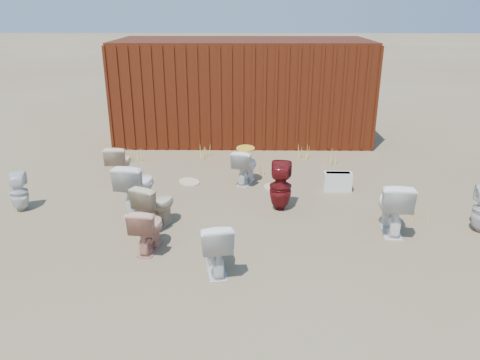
{
  "coord_description": "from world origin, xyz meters",
  "views": [
    {
      "loc": [
        0.1,
        -6.39,
        3.19
      ],
      "look_at": [
        0.0,
        0.6,
        0.55
      ],
      "focal_mm": 35.0,
      "sensor_mm": 36.0,
      "label": 1
    }
  ],
  "objects_px": {
    "toilet_front_e": "(393,206)",
    "toilet_back_yellowlid": "(245,166)",
    "toilet_front_pink": "(148,228)",
    "toilet_front_a": "(137,186)",
    "toilet_front_maroon": "(280,187)",
    "loose_tank": "(337,182)",
    "toilet_front_c": "(215,245)",
    "toilet_back_beige_right": "(156,205)",
    "toilet_back_beige_left": "(120,162)",
    "toilet_back_a": "(19,192)",
    "shipping_container": "(243,90)"
  },
  "relations": [
    {
      "from": "toilet_front_pink",
      "to": "toilet_front_c",
      "type": "height_order",
      "value": "toilet_front_c"
    },
    {
      "from": "toilet_front_maroon",
      "to": "toilet_back_a",
      "type": "xyz_separation_m",
      "value": [
        -4.26,
        -0.11,
        -0.08
      ]
    },
    {
      "from": "shipping_container",
      "to": "toilet_front_c",
      "type": "relative_size",
      "value": 8.38
    },
    {
      "from": "toilet_back_a",
      "to": "toilet_back_beige_right",
      "type": "xyz_separation_m",
      "value": [
        2.34,
        -0.56,
        0.03
      ]
    },
    {
      "from": "toilet_front_pink",
      "to": "toilet_front_a",
      "type": "bearing_deg",
      "value": -63.35
    },
    {
      "from": "toilet_front_pink",
      "to": "toilet_back_beige_left",
      "type": "distance_m",
      "value": 2.92
    },
    {
      "from": "toilet_front_c",
      "to": "toilet_back_beige_left",
      "type": "distance_m",
      "value": 3.83
    },
    {
      "from": "toilet_front_a",
      "to": "toilet_front_e",
      "type": "relative_size",
      "value": 1.03
    },
    {
      "from": "loose_tank",
      "to": "toilet_back_yellowlid",
      "type": "bearing_deg",
      "value": 168.22
    },
    {
      "from": "toilet_front_c",
      "to": "toilet_back_beige_left",
      "type": "relative_size",
      "value": 1.01
    },
    {
      "from": "toilet_front_c",
      "to": "toilet_front_e",
      "type": "distance_m",
      "value": 2.79
    },
    {
      "from": "toilet_back_a",
      "to": "toilet_back_yellowlid",
      "type": "bearing_deg",
      "value": -178.06
    },
    {
      "from": "toilet_front_e",
      "to": "toilet_front_maroon",
      "type": "bearing_deg",
      "value": -19.33
    },
    {
      "from": "toilet_front_pink",
      "to": "toilet_front_maroon",
      "type": "xyz_separation_m",
      "value": [
        1.9,
        1.39,
        0.07
      ]
    },
    {
      "from": "toilet_front_e",
      "to": "toilet_back_a",
      "type": "distance_m",
      "value": 5.9
    },
    {
      "from": "toilet_back_yellowlid",
      "to": "loose_tank",
      "type": "distance_m",
      "value": 1.72
    },
    {
      "from": "toilet_back_beige_left",
      "to": "toilet_back_beige_right",
      "type": "xyz_separation_m",
      "value": [
        1.05,
        -2.01,
        0.0
      ]
    },
    {
      "from": "toilet_front_maroon",
      "to": "toilet_back_beige_left",
      "type": "xyz_separation_m",
      "value": [
        -2.98,
        1.33,
        -0.05
      ]
    },
    {
      "from": "toilet_back_beige_right",
      "to": "toilet_back_yellowlid",
      "type": "height_order",
      "value": "toilet_back_beige_right"
    },
    {
      "from": "toilet_front_a",
      "to": "toilet_front_maroon",
      "type": "height_order",
      "value": "toilet_front_a"
    },
    {
      "from": "toilet_front_pink",
      "to": "toilet_front_c",
      "type": "bearing_deg",
      "value": 159.07
    },
    {
      "from": "toilet_front_pink",
      "to": "toilet_back_beige_right",
      "type": "distance_m",
      "value": 0.71
    },
    {
      "from": "toilet_front_e",
      "to": "toilet_back_yellowlid",
      "type": "distance_m",
      "value": 2.94
    },
    {
      "from": "toilet_back_beige_left",
      "to": "toilet_back_beige_right",
      "type": "height_order",
      "value": "toilet_back_beige_right"
    },
    {
      "from": "toilet_front_c",
      "to": "loose_tank",
      "type": "relative_size",
      "value": 1.43
    },
    {
      "from": "shipping_container",
      "to": "toilet_front_a",
      "type": "relative_size",
      "value": 7.15
    },
    {
      "from": "toilet_front_c",
      "to": "toilet_back_a",
      "type": "bearing_deg",
      "value": -39.58
    },
    {
      "from": "toilet_front_c",
      "to": "toilet_back_beige_right",
      "type": "bearing_deg",
      "value": -62.82
    },
    {
      "from": "toilet_front_c",
      "to": "toilet_back_beige_right",
      "type": "relative_size",
      "value": 1.01
    },
    {
      "from": "toilet_front_pink",
      "to": "toilet_back_yellowlid",
      "type": "distance_m",
      "value": 2.91
    },
    {
      "from": "toilet_front_a",
      "to": "toilet_back_a",
      "type": "bearing_deg",
      "value": 13.12
    },
    {
      "from": "toilet_front_e",
      "to": "toilet_back_yellowlid",
      "type": "bearing_deg",
      "value": -35.83
    },
    {
      "from": "toilet_front_e",
      "to": "toilet_back_beige_left",
      "type": "bearing_deg",
      "value": -18.27
    },
    {
      "from": "toilet_front_e",
      "to": "toilet_front_c",
      "type": "bearing_deg",
      "value": 30.61
    },
    {
      "from": "toilet_back_a",
      "to": "toilet_back_beige_right",
      "type": "height_order",
      "value": "toilet_back_beige_right"
    },
    {
      "from": "toilet_back_beige_right",
      "to": "toilet_back_yellowlid",
      "type": "distance_m",
      "value": 2.31
    },
    {
      "from": "toilet_front_c",
      "to": "toilet_back_yellowlid",
      "type": "xyz_separation_m",
      "value": [
        0.37,
        3.12,
        -0.02
      ]
    },
    {
      "from": "toilet_back_beige_right",
      "to": "loose_tank",
      "type": "relative_size",
      "value": 1.43
    },
    {
      "from": "toilet_front_a",
      "to": "loose_tank",
      "type": "bearing_deg",
      "value": -154.06
    },
    {
      "from": "toilet_back_yellowlid",
      "to": "loose_tank",
      "type": "relative_size",
      "value": 1.34
    },
    {
      "from": "toilet_front_pink",
      "to": "toilet_back_beige_right",
      "type": "bearing_deg",
      "value": -79.6
    },
    {
      "from": "toilet_front_a",
      "to": "toilet_back_beige_right",
      "type": "height_order",
      "value": "toilet_front_a"
    },
    {
      "from": "toilet_back_a",
      "to": "toilet_back_yellowlid",
      "type": "height_order",
      "value": "toilet_back_yellowlid"
    },
    {
      "from": "toilet_back_yellowlid",
      "to": "toilet_front_pink",
      "type": "bearing_deg",
      "value": 82.1
    },
    {
      "from": "toilet_back_a",
      "to": "toilet_back_beige_right",
      "type": "distance_m",
      "value": 2.4
    },
    {
      "from": "toilet_front_a",
      "to": "toilet_back_a",
      "type": "relative_size",
      "value": 1.3
    },
    {
      "from": "toilet_front_c",
      "to": "toilet_front_maroon",
      "type": "xyz_separation_m",
      "value": [
        0.95,
        1.92,
        0.04
      ]
    },
    {
      "from": "shipping_container",
      "to": "loose_tank",
      "type": "height_order",
      "value": "shipping_container"
    },
    {
      "from": "toilet_back_beige_right",
      "to": "toilet_front_pink",
      "type": "bearing_deg",
      "value": 120.03
    },
    {
      "from": "toilet_front_pink",
      "to": "toilet_front_e",
      "type": "relative_size",
      "value": 0.8
    }
  ]
}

